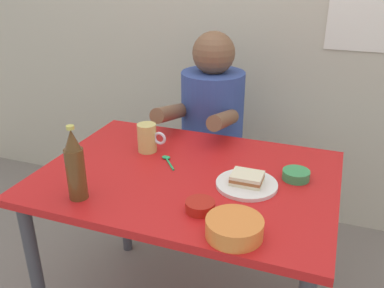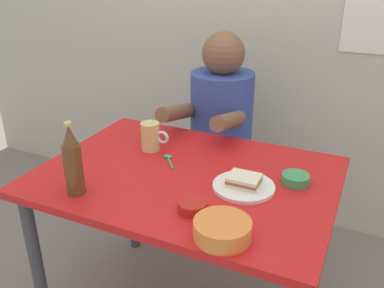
{
  "view_description": "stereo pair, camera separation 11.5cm",
  "coord_description": "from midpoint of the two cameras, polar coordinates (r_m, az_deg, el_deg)",
  "views": [
    {
      "loc": [
        0.49,
        -1.28,
        1.48
      ],
      "look_at": [
        0.0,
        0.05,
        0.84
      ],
      "focal_mm": 38.46,
      "sensor_mm": 36.0,
      "label": 1
    },
    {
      "loc": [
        0.6,
        -1.24,
        1.48
      ],
      "look_at": [
        0.0,
        0.05,
        0.84
      ],
      "focal_mm": 38.46,
      "sensor_mm": 36.0,
      "label": 2
    }
  ],
  "objects": [
    {
      "name": "dining_table",
      "position": [
        1.6,
        -2.7,
        -7.04
      ],
      "size": [
        1.1,
        0.8,
        0.74
      ],
      "color": "red",
      "rests_on": "ground"
    },
    {
      "name": "stool",
      "position": [
        2.29,
        1.2,
        -5.3
      ],
      "size": [
        0.34,
        0.34,
        0.45
      ],
      "color": "#4C4C51",
      "rests_on": "ground"
    },
    {
      "name": "person_seated",
      "position": [
        2.11,
        1.2,
        4.45
      ],
      "size": [
        0.33,
        0.56,
        0.72
      ],
      "color": "#33478C",
      "rests_on": "stool"
    },
    {
      "name": "plate_orange",
      "position": [
        1.47,
        5.37,
        -5.64
      ],
      "size": [
        0.22,
        0.22,
        0.01
      ],
      "primitive_type": "cylinder",
      "color": "silver",
      "rests_on": "dining_table"
    },
    {
      "name": "sandwich",
      "position": [
        1.46,
        5.4,
        -4.79
      ],
      "size": [
        0.11,
        0.09,
        0.04
      ],
      "color": "beige",
      "rests_on": "plate_orange"
    },
    {
      "name": "beer_mug",
      "position": [
        1.73,
        -8.09,
        0.83
      ],
      "size": [
        0.13,
        0.08,
        0.12
      ],
      "color": "#D1BC66",
      "rests_on": "dining_table"
    },
    {
      "name": "beer_bottle",
      "position": [
        1.42,
        -18.15,
        -3.0
      ],
      "size": [
        0.06,
        0.06,
        0.26
      ],
      "color": "#593819",
      "rests_on": "dining_table"
    },
    {
      "name": "dip_bowl_green",
      "position": [
        1.54,
        12.17,
        -4.19
      ],
      "size": [
        0.1,
        0.1,
        0.03
      ],
      "color": "#388C4C",
      "rests_on": "dining_table"
    },
    {
      "name": "soup_bowl_orange",
      "position": [
        1.21,
        3.15,
        -11.47
      ],
      "size": [
        0.17,
        0.17,
        0.05
      ],
      "color": "orange",
      "rests_on": "dining_table"
    },
    {
      "name": "sambal_bowl_red",
      "position": [
        1.33,
        -1.37,
        -8.6
      ],
      "size": [
        0.1,
        0.1,
        0.03
      ],
      "color": "#B21E14",
      "rests_on": "dining_table"
    },
    {
      "name": "spoon",
      "position": [
        1.65,
        -5.42,
        -2.23
      ],
      "size": [
        0.09,
        0.1,
        0.01
      ],
      "color": "#26A559",
      "rests_on": "dining_table"
    }
  ]
}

